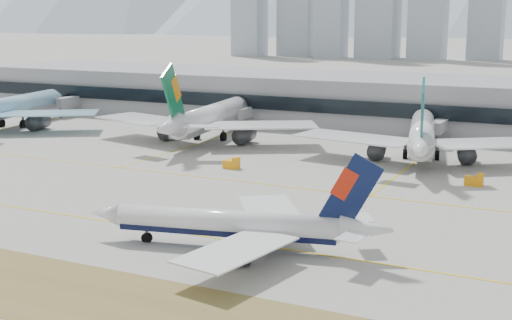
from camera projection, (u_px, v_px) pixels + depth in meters
The scene contains 8 objects.
ground at pixel (188, 223), 115.66m from camera, with size 3000.00×3000.00×0.00m, color #9E9D94.
taxiing_airliner at pixel (238, 225), 102.02m from camera, with size 44.66×38.27×15.13m.
widebody_korean at pixel (9, 108), 212.78m from camera, with size 60.73×60.22×22.02m.
widebody_eva at pixel (208, 119), 190.56m from camera, with size 62.60×61.79×22.52m.
widebody_cathay at pixel (422, 136), 165.06m from camera, with size 58.61×58.30×21.40m.
terminal at pixel (387, 102), 215.14m from camera, with size 280.00×43.10×15.00m.
gse_c at pixel (475, 180), 140.98m from camera, with size 3.55×2.00×2.60m.
gse_b at pixel (232, 164), 156.79m from camera, with size 3.55×2.00×2.60m.
Camera 1 is at (59.12, -94.95, 33.09)m, focal length 50.00 mm.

